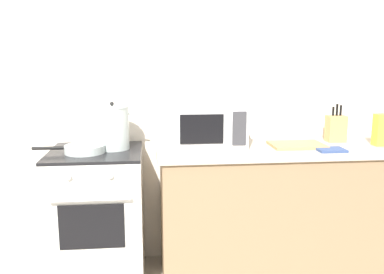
# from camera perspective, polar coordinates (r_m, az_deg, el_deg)

# --- Properties ---
(back_wall) EXTENTS (4.40, 0.10, 2.50)m
(back_wall) POSITION_cam_1_polar(r_m,az_deg,el_deg) (3.11, -0.48, 5.80)
(back_wall) COLOR silver
(back_wall) RESTS_ON ground_plane
(lower_cabinet_right) EXTENTS (1.64, 0.56, 0.88)m
(lower_cabinet_right) POSITION_cam_1_polar(r_m,az_deg,el_deg) (3.08, 11.55, -10.00)
(lower_cabinet_right) COLOR #8C7051
(lower_cabinet_right) RESTS_ON ground_plane
(countertop_right) EXTENTS (1.70, 0.60, 0.04)m
(countertop_right) POSITION_cam_1_polar(r_m,az_deg,el_deg) (2.95, 11.89, -1.61)
(countertop_right) COLOR #ADA393
(countertop_right) RESTS_ON lower_cabinet_right
(stove) EXTENTS (0.60, 0.64, 0.92)m
(stove) POSITION_cam_1_polar(r_m,az_deg,el_deg) (2.94, -12.68, -10.64)
(stove) COLOR white
(stove) RESTS_ON ground_plane
(stock_pot) EXTENTS (0.31, 0.22, 0.32)m
(stock_pot) POSITION_cam_1_polar(r_m,az_deg,el_deg) (2.82, -10.76, 1.29)
(stock_pot) COLOR silver
(stock_pot) RESTS_ON stove
(frying_pan) EXTENTS (0.46, 0.26, 0.05)m
(frying_pan) POSITION_cam_1_polar(r_m,az_deg,el_deg) (2.76, -14.52, -1.58)
(frying_pan) COLOR silver
(frying_pan) RESTS_ON stove
(microwave) EXTENTS (0.50, 0.37, 0.30)m
(microwave) POSITION_cam_1_polar(r_m,az_deg,el_deg) (2.86, 2.07, 1.71)
(microwave) COLOR silver
(microwave) RESTS_ON countertop_right
(cutting_board) EXTENTS (0.36, 0.26, 0.02)m
(cutting_board) POSITION_cam_1_polar(r_m,az_deg,el_deg) (2.96, 14.11, -1.06)
(cutting_board) COLOR tan
(cutting_board) RESTS_ON countertop_right
(knife_block) EXTENTS (0.13, 0.10, 0.27)m
(knife_block) POSITION_cam_1_polar(r_m,az_deg,el_deg) (3.20, 19.01, 1.15)
(knife_block) COLOR tan
(knife_block) RESTS_ON countertop_right
(pasta_box) EXTENTS (0.08, 0.08, 0.22)m
(pasta_box) POSITION_cam_1_polar(r_m,az_deg,el_deg) (3.16, 24.27, 0.89)
(pasta_box) COLOR gold
(pasta_box) RESTS_ON countertop_right
(oven_mitt) EXTENTS (0.18, 0.14, 0.02)m
(oven_mitt) POSITION_cam_1_polar(r_m,az_deg,el_deg) (2.88, 18.38, -1.66)
(oven_mitt) COLOR #33477A
(oven_mitt) RESTS_ON countertop_right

